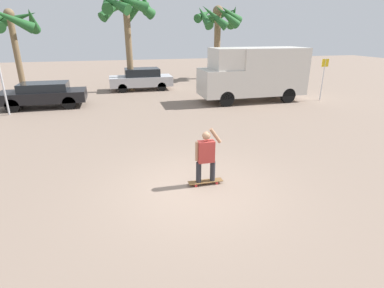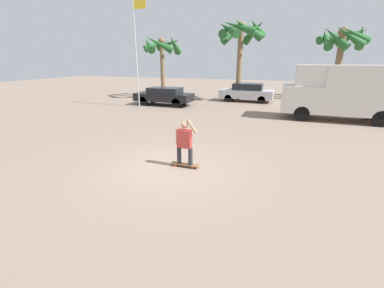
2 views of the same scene
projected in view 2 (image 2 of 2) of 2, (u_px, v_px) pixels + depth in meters
The scene contains 10 objects.
ground_plane at pixel (172, 167), 8.26m from camera, with size 80.00×80.00×0.00m, color gray.
skateboard at pixel (185, 165), 8.29m from camera, with size 0.94×0.22×0.09m.
person_skateboarder at pixel (185, 141), 8.04m from camera, with size 0.71×0.22×1.50m.
camper_van at pixel (343, 91), 14.27m from camera, with size 6.10×2.22×3.05m.
parked_car_silver at pixel (247, 92), 21.29m from camera, with size 4.31×1.86×1.49m.
parked_car_black at pixel (164, 96), 19.52m from camera, with size 4.39×1.76×1.34m.
palm_tree_near_van at pixel (343, 40), 21.40m from camera, with size 4.14×4.20×6.12m.
palm_tree_center_background at pixel (241, 33), 19.95m from camera, with size 3.96×4.00×6.41m.
palm_tree_far_left at pixel (162, 47), 22.30m from camera, with size 3.53×3.76×5.40m.
flagpole at pixel (137, 48), 17.81m from camera, with size 1.02×0.12×7.29m.
Camera 2 is at (3.23, -6.93, 3.28)m, focal length 24.00 mm.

